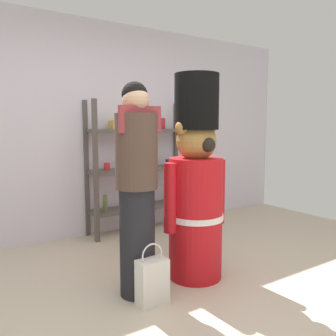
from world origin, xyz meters
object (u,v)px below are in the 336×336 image
teddy_bear_guard (196,187)px  shopping_bag (152,281)px  merchandise_shelf (140,167)px  person_shopper (137,187)px

teddy_bear_guard → shopping_bag: (-0.57, -0.21, -0.63)m
merchandise_shelf → shopping_bag: merchandise_shelf is taller
teddy_bear_guard → merchandise_shelf: bearing=79.3°
merchandise_shelf → person_shopper: bearing=-119.7°
teddy_bear_guard → person_shopper: size_ratio=1.06×
merchandise_shelf → teddy_bear_guard: 1.56m
merchandise_shelf → shopping_bag: 2.05m
merchandise_shelf → shopping_bag: bearing=-116.4°
teddy_bear_guard → person_shopper: (-0.59, -0.01, 0.07)m
shopping_bag → teddy_bear_guard: bearing=20.4°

